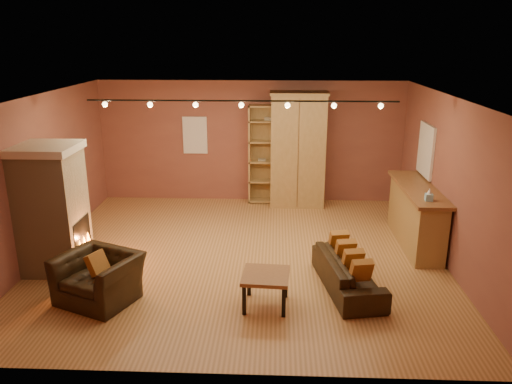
{
  "coord_description": "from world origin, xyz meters",
  "views": [
    {
      "loc": [
        0.6,
        -8.12,
        3.75
      ],
      "look_at": [
        0.24,
        0.2,
        1.14
      ],
      "focal_mm": 35.0,
      "sensor_mm": 36.0,
      "label": 1
    }
  ],
  "objects_px": {
    "bookcase": "(269,153)",
    "bar_counter": "(416,215)",
    "loveseat": "(348,267)",
    "coffee_table": "(266,279)",
    "fireplace": "(53,209)",
    "armoire": "(298,150)",
    "armchair": "(98,270)"
  },
  "relations": [
    {
      "from": "bookcase",
      "to": "bar_counter",
      "type": "bearing_deg",
      "value": -41.0
    },
    {
      "from": "loveseat",
      "to": "coffee_table",
      "type": "xyz_separation_m",
      "value": [
        -1.26,
        -0.58,
        0.06
      ]
    },
    {
      "from": "bar_counter",
      "to": "loveseat",
      "type": "height_order",
      "value": "bar_counter"
    },
    {
      "from": "fireplace",
      "to": "bar_counter",
      "type": "distance_m",
      "value": 6.4
    },
    {
      "from": "bookcase",
      "to": "coffee_table",
      "type": "relative_size",
      "value": 3.23
    },
    {
      "from": "armoire",
      "to": "bar_counter",
      "type": "distance_m",
      "value": 3.15
    },
    {
      "from": "armoire",
      "to": "armchair",
      "type": "bearing_deg",
      "value": -124.04
    },
    {
      "from": "fireplace",
      "to": "bookcase",
      "type": "relative_size",
      "value": 0.93
    },
    {
      "from": "fireplace",
      "to": "armchair",
      "type": "relative_size",
      "value": 1.66
    },
    {
      "from": "armchair",
      "to": "coffee_table",
      "type": "relative_size",
      "value": 1.81
    },
    {
      "from": "armoire",
      "to": "armchair",
      "type": "distance_m",
      "value": 5.54
    },
    {
      "from": "bookcase",
      "to": "armoire",
      "type": "xyz_separation_m",
      "value": [
        0.65,
        -0.21,
        0.14
      ]
    },
    {
      "from": "bookcase",
      "to": "bar_counter",
      "type": "relative_size",
      "value": 0.98
    },
    {
      "from": "fireplace",
      "to": "armchair",
      "type": "bearing_deg",
      "value": -44.1
    },
    {
      "from": "coffee_table",
      "to": "loveseat",
      "type": "bearing_deg",
      "value": 24.7
    },
    {
      "from": "bar_counter",
      "to": "loveseat",
      "type": "xyz_separation_m",
      "value": [
        -1.48,
        -1.82,
        -0.2
      ]
    },
    {
      "from": "armchair",
      "to": "coffee_table",
      "type": "distance_m",
      "value": 2.46
    },
    {
      "from": "coffee_table",
      "to": "armoire",
      "type": "bearing_deg",
      "value": 82.46
    },
    {
      "from": "fireplace",
      "to": "bookcase",
      "type": "height_order",
      "value": "bookcase"
    },
    {
      "from": "bookcase",
      "to": "coffee_table",
      "type": "distance_m",
      "value": 4.87
    },
    {
      "from": "fireplace",
      "to": "armoire",
      "type": "relative_size",
      "value": 0.82
    },
    {
      "from": "armchair",
      "to": "bar_counter",
      "type": "bearing_deg",
      "value": 47.47
    },
    {
      "from": "bar_counter",
      "to": "armchair",
      "type": "height_order",
      "value": "bar_counter"
    },
    {
      "from": "bookcase",
      "to": "loveseat",
      "type": "distance_m",
      "value": 4.5
    },
    {
      "from": "fireplace",
      "to": "coffee_table",
      "type": "height_order",
      "value": "fireplace"
    },
    {
      "from": "loveseat",
      "to": "coffee_table",
      "type": "bearing_deg",
      "value": 104.49
    },
    {
      "from": "loveseat",
      "to": "fireplace",
      "type": "bearing_deg",
      "value": 73.72
    },
    {
      "from": "fireplace",
      "to": "loveseat",
      "type": "distance_m",
      "value": 4.84
    },
    {
      "from": "bookcase",
      "to": "armoire",
      "type": "bearing_deg",
      "value": -17.81
    },
    {
      "from": "bookcase",
      "to": "armchair",
      "type": "relative_size",
      "value": 1.79
    },
    {
      "from": "armoire",
      "to": "coffee_table",
      "type": "xyz_separation_m",
      "value": [
        -0.61,
        -4.6,
        -0.87
      ]
    },
    {
      "from": "loveseat",
      "to": "armoire",
      "type": "bearing_deg",
      "value": -1.09
    }
  ]
}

